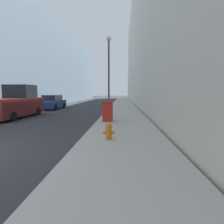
{
  "coord_description": "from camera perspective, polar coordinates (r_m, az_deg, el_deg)",
  "views": [
    {
      "loc": [
        5.34,
        -4.28,
        1.87
      ],
      "look_at": [
        4.03,
        17.68,
        -0.58
      ],
      "focal_mm": 28.0,
      "sensor_mm": 36.0,
      "label": 1
    }
  ],
  "objects": [
    {
      "name": "sidewalk_right",
      "position": [
        22.35,
        3.59,
        1.74
      ],
      "size": [
        3.27,
        60.0,
        0.16
      ],
      "color": "#B7B2A8",
      "rests_on": "ground"
    },
    {
      "name": "building_left_glass",
      "position": [
        34.68,
        -25.31,
        13.53
      ],
      "size": [
        12.0,
        60.0,
        13.12
      ],
      "color": "#849EB2",
      "rests_on": "ground"
    },
    {
      "name": "building_right_stone",
      "position": [
        32.4,
        18.53,
        21.19
      ],
      "size": [
        12.0,
        60.0,
        20.68
      ],
      "color": "beige",
      "rests_on": "ground"
    },
    {
      "name": "fire_hydrant",
      "position": [
        6.46,
        -1.06,
        -6.14
      ],
      "size": [
        0.46,
        0.35,
        0.62
      ],
      "color": "orange",
      "rests_on": "sidewalk_right"
    },
    {
      "name": "trash_bin",
      "position": [
        10.58,
        -1.42,
        0.27
      ],
      "size": [
        0.62,
        0.61,
        1.17
      ],
      "color": "red",
      "rests_on": "sidewalk_right"
    },
    {
      "name": "lamppost",
      "position": [
        14.06,
        -1.06,
        13.22
      ],
      "size": [
        0.37,
        0.37,
        6.03
      ],
      "color": "#4C4C51",
      "rests_on": "sidewalk_right"
    },
    {
      "name": "pickup_truck",
      "position": [
        15.13,
        -29.02,
        2.33
      ],
      "size": [
        2.15,
        5.45,
        2.48
      ],
      "color": "#561919",
      "rests_on": "ground"
    },
    {
      "name": "parked_sedan_near",
      "position": [
        21.18,
        -18.82,
        2.93
      ],
      "size": [
        1.82,
        4.55,
        1.6
      ],
      "color": "navy",
      "rests_on": "ground"
    }
  ]
}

